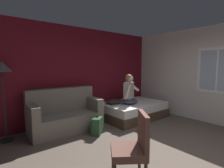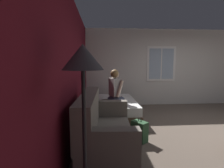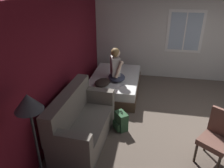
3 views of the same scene
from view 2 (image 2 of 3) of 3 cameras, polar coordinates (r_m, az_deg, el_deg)
The scene contains 10 objects.
ground_plane at distance 4.67m, azimuth 31.10°, elevation -13.23°, with size 40.00×40.00×0.00m, color brown.
wall_back_accent at distance 3.60m, azimuth -12.88°, elevation 3.85°, with size 10.19×0.16×2.70m, color maroon.
wall_side_with_window at distance 6.75m, azimuth 18.63°, elevation 5.13°, with size 0.19×7.56×2.70m.
bed at distance 5.03m, azimuth 0.10°, elevation -7.95°, with size 1.96×1.31×0.48m.
couch at distance 2.98m, azimuth -3.06°, elevation -15.57°, with size 1.74×0.91×1.04m.
person_seated at distance 4.70m, azimuth 1.09°, elevation -1.55°, with size 0.65×0.60×0.88m.
backpack at distance 3.58m, azimuth 8.86°, elevation -15.16°, with size 0.35×0.35×0.46m.
throw_pillow at distance 4.37m, azimuth -2.22°, elevation -6.02°, with size 0.48×0.36×0.14m, color #2D231E.
cell_phone at distance 4.50m, azimuth 4.02°, elevation -6.52°, with size 0.07×0.14×0.01m, color #B7B7BC.
floor_lamp at distance 1.52m, azimuth -9.38°, elevation 2.64°, with size 0.36×0.36×1.70m.
Camera 2 is at (-3.55, 2.62, 1.55)m, focal length 28.00 mm.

